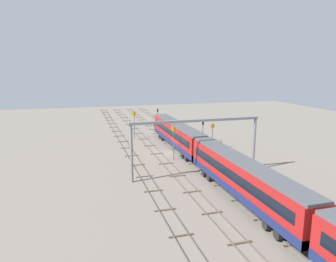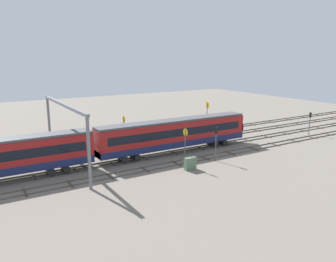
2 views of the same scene
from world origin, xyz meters
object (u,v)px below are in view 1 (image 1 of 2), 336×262
overhead_gantry (197,133)px  speed_sign_far_trackside (174,138)px  train (240,177)px  speed_sign_mid_trackside (134,120)px  relay_cabinet (219,145)px  signal_light_trackside_departure (158,114)px  speed_sign_near_foreground (212,132)px  signal_light_trackside_approach (203,128)px

overhead_gantry → speed_sign_far_trackside: 8.83m
train → overhead_gantry: 9.80m
speed_sign_mid_trackside → relay_cabinet: speed_sign_mid_trackside is taller
speed_sign_far_trackside → relay_cabinet: size_ratio=3.63×
overhead_gantry → signal_light_trackside_departure: bearing=-6.8°
overhead_gantry → train: bearing=-167.3°
train → speed_sign_near_foreground: size_ratio=15.04×
relay_cabinet → speed_sign_far_trackside: bearing=112.9°
speed_sign_near_foreground → overhead_gantry: bearing=147.4°
overhead_gantry → signal_light_trackside_departure: overhead_gantry is taller
speed_sign_mid_trackside → speed_sign_far_trackside: size_ratio=1.05×
speed_sign_mid_trackside → relay_cabinet: size_ratio=3.82×
speed_sign_near_foreground → signal_light_trackside_departure: bearing=6.3°
signal_light_trackside_departure → train: bearing=176.6°
train → speed_sign_near_foreground: (21.75, -6.21, 0.62)m
train → overhead_gantry: size_ratio=3.95×
train → relay_cabinet: (21.66, -7.52, -1.87)m
train → relay_cabinet: bearing=-19.2°
speed_sign_mid_trackside → signal_light_trackside_approach: bearing=-123.2°
train → speed_sign_mid_trackside: 35.55m
train → speed_sign_mid_trackside: bearing=10.2°
speed_sign_near_foreground → signal_light_trackside_approach: speed_sign_near_foreground is taller
speed_sign_mid_trackside → overhead_gantry: bearing=-170.7°
speed_sign_near_foreground → signal_light_trackside_approach: 4.95m
train → signal_light_trackside_approach: (26.69, -6.32, 0.41)m
train → speed_sign_far_trackside: 17.56m
signal_light_trackside_approach → speed_sign_far_trackside: bearing=136.0°
signal_light_trackside_departure → relay_cabinet: (-29.39, -4.53, -1.92)m
overhead_gantry → speed_sign_near_foreground: size_ratio=3.81×
speed_sign_mid_trackside → speed_sign_far_trackside: bearing=-168.6°
signal_light_trackside_departure → overhead_gantry: bearing=173.2°
speed_sign_far_trackside → speed_sign_mid_trackside: bearing=11.4°
train → speed_sign_near_foreground: speed_sign_near_foreground is taller
overhead_gantry → speed_sign_mid_trackside: (26.07, 4.29, -2.27)m
speed_sign_near_foreground → signal_light_trackside_approach: (4.94, -0.11, -0.21)m
speed_sign_far_trackside → relay_cabinet: bearing=-67.1°
speed_sign_far_trackside → signal_light_trackside_approach: speed_sign_far_trackside is taller
train → signal_light_trackside_departure: bearing=-3.4°
speed_sign_mid_trackside → signal_light_trackside_departure: (16.08, -9.29, -1.26)m
speed_sign_far_trackside → signal_light_trackside_departure: bearing=-9.6°
speed_sign_near_foreground → relay_cabinet: size_ratio=3.18×
signal_light_trackside_departure → signal_light_trackside_approach: bearing=-172.2°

